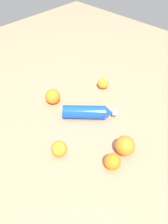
% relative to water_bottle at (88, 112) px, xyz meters
% --- Properties ---
extents(ground_plane, '(2.40, 2.40, 0.00)m').
position_rel_water_bottle_xyz_m(ground_plane, '(0.05, -0.04, -0.03)').
color(ground_plane, '#9E7F60').
extents(water_bottle, '(0.21, 0.22, 0.06)m').
position_rel_water_bottle_xyz_m(water_bottle, '(0.00, 0.00, 0.00)').
color(water_bottle, blue).
rests_on(water_bottle, ground_plane).
extents(orange_0, '(0.06, 0.06, 0.06)m').
position_rel_water_bottle_xyz_m(orange_0, '(-0.23, -0.10, -0.00)').
color(orange_0, orange).
rests_on(orange_0, ground_plane).
extents(orange_1, '(0.06, 0.06, 0.06)m').
position_rel_water_bottle_xyz_m(orange_1, '(0.14, 0.26, 0.00)').
color(orange_1, orange).
rests_on(orange_1, ground_plane).
extents(orange_2, '(0.08, 0.08, 0.08)m').
position_rel_water_bottle_xyz_m(orange_2, '(0.05, -0.20, 0.01)').
color(orange_2, orange).
rests_on(orange_2, ground_plane).
extents(orange_3, '(0.07, 0.07, 0.07)m').
position_rel_water_bottle_xyz_m(orange_3, '(0.24, 0.06, 0.00)').
color(orange_3, orange).
rests_on(orange_3, ground_plane).
extents(orange_4, '(0.08, 0.08, 0.08)m').
position_rel_water_bottle_xyz_m(orange_4, '(0.05, 0.25, 0.01)').
color(orange_4, orange).
rests_on(orange_4, ground_plane).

